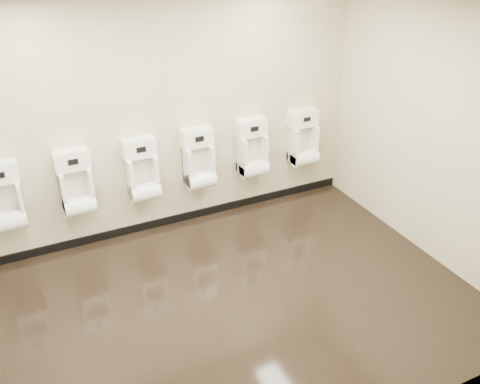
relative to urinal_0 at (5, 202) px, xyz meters
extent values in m
cube|color=black|center=(1.74, -1.62, -0.82)|extent=(5.00, 3.50, 0.00)
cube|color=silver|center=(1.74, -1.62, 1.98)|extent=(5.00, 3.50, 0.00)
cube|color=beige|center=(1.74, 0.13, 0.58)|extent=(5.00, 0.02, 2.80)
cube|color=beige|center=(1.74, -3.37, 0.58)|extent=(5.00, 0.02, 2.80)
cube|color=beige|center=(4.24, -1.62, 0.58)|extent=(0.02, 3.50, 2.80)
cube|color=black|center=(1.74, 0.12, -0.77)|extent=(5.00, 0.02, 0.10)
cube|color=white|center=(0.00, 0.01, -0.03)|extent=(0.34, 0.24, 0.48)
cube|color=silver|center=(0.00, 0.09, 0.01)|extent=(0.25, 0.01, 0.36)
cylinder|color=white|center=(0.00, -0.06, -0.21)|extent=(0.34, 0.21, 0.21)
cylinder|color=silver|center=(0.19, 0.04, 0.31)|extent=(0.01, 0.03, 0.03)
cube|color=white|center=(0.73, 0.01, -0.03)|extent=(0.34, 0.24, 0.48)
cube|color=silver|center=(0.73, 0.09, 0.01)|extent=(0.25, 0.01, 0.36)
cylinder|color=white|center=(0.73, -0.06, -0.21)|extent=(0.34, 0.21, 0.21)
cube|color=white|center=(0.73, 0.04, 0.31)|extent=(0.37, 0.18, 0.21)
cube|color=black|center=(0.73, -0.06, 0.33)|extent=(0.09, 0.01, 0.05)
cube|color=silver|center=(0.73, -0.05, 0.33)|extent=(0.11, 0.01, 0.07)
cylinder|color=silver|center=(0.92, 0.04, 0.31)|extent=(0.01, 0.03, 0.03)
cube|color=white|center=(1.47, 0.01, -0.03)|extent=(0.34, 0.24, 0.48)
cube|color=silver|center=(1.47, 0.09, 0.01)|extent=(0.25, 0.01, 0.36)
cylinder|color=white|center=(1.47, -0.06, -0.21)|extent=(0.34, 0.21, 0.21)
cube|color=white|center=(1.47, 0.04, 0.31)|extent=(0.37, 0.18, 0.21)
cube|color=black|center=(1.47, -0.06, 0.33)|extent=(0.09, 0.01, 0.05)
cube|color=silver|center=(1.47, -0.05, 0.33)|extent=(0.11, 0.01, 0.07)
cylinder|color=silver|center=(1.66, 0.04, 0.31)|extent=(0.01, 0.03, 0.03)
cube|color=white|center=(2.17, 0.01, -0.03)|extent=(0.34, 0.24, 0.48)
cube|color=silver|center=(2.17, 0.09, 0.01)|extent=(0.25, 0.01, 0.36)
cylinder|color=white|center=(2.17, -0.06, -0.21)|extent=(0.34, 0.21, 0.21)
cube|color=white|center=(2.17, 0.04, 0.31)|extent=(0.37, 0.18, 0.21)
cube|color=black|center=(2.17, -0.06, 0.33)|extent=(0.09, 0.01, 0.05)
cube|color=silver|center=(2.17, -0.05, 0.33)|extent=(0.11, 0.01, 0.07)
cylinder|color=silver|center=(2.36, 0.04, 0.31)|extent=(0.01, 0.03, 0.03)
cube|color=white|center=(2.89, 0.01, -0.03)|extent=(0.34, 0.24, 0.48)
cube|color=silver|center=(2.89, 0.09, 0.01)|extent=(0.25, 0.01, 0.36)
cylinder|color=white|center=(2.89, -0.06, -0.21)|extent=(0.34, 0.21, 0.21)
cube|color=white|center=(2.89, 0.04, 0.31)|extent=(0.37, 0.18, 0.21)
cube|color=black|center=(2.89, -0.06, 0.33)|extent=(0.09, 0.01, 0.05)
cube|color=silver|center=(2.89, -0.05, 0.33)|extent=(0.11, 0.01, 0.07)
cylinder|color=silver|center=(3.08, 0.04, 0.31)|extent=(0.01, 0.03, 0.03)
cube|color=white|center=(3.63, 0.01, -0.03)|extent=(0.34, 0.24, 0.48)
cube|color=silver|center=(3.63, 0.09, 0.01)|extent=(0.25, 0.01, 0.36)
cylinder|color=white|center=(3.63, -0.06, -0.21)|extent=(0.34, 0.21, 0.21)
cube|color=white|center=(3.63, 0.04, 0.31)|extent=(0.37, 0.18, 0.21)
cube|color=black|center=(3.63, -0.06, 0.33)|extent=(0.09, 0.01, 0.05)
cube|color=silver|center=(3.63, -0.05, 0.33)|extent=(0.11, 0.01, 0.07)
cylinder|color=silver|center=(3.82, 0.04, 0.31)|extent=(0.01, 0.03, 0.03)
camera|label=1|loc=(0.08, -5.42, 2.72)|focal=40.00mm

